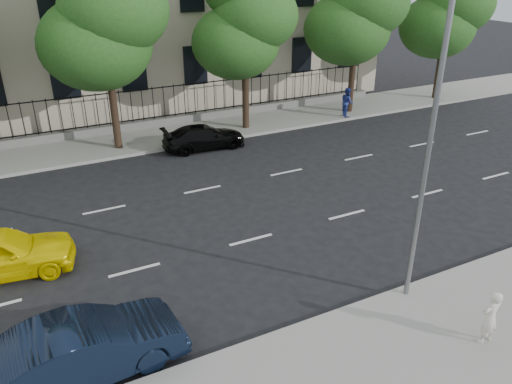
{
  "coord_description": "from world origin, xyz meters",
  "views": [
    {
      "loc": [
        -6.46,
        -10.6,
        8.77
      ],
      "look_at": [
        0.45,
        3.0,
        1.49
      ],
      "focal_mm": 35.0,
      "sensor_mm": 36.0,
      "label": 1
    }
  ],
  "objects_px": {
    "street_light": "(417,117)",
    "navy_sedan": "(84,350)",
    "woman_near": "(490,317)",
    "black_sedan": "(204,137)"
  },
  "relations": [
    {
      "from": "black_sedan",
      "to": "street_light",
      "type": "bearing_deg",
      "value": -173.74
    },
    {
      "from": "black_sedan",
      "to": "woman_near",
      "type": "bearing_deg",
      "value": -172.9
    },
    {
      "from": "navy_sedan",
      "to": "woman_near",
      "type": "bearing_deg",
      "value": -115.84
    },
    {
      "from": "street_light",
      "to": "woman_near",
      "type": "height_order",
      "value": "street_light"
    },
    {
      "from": "black_sedan",
      "to": "woman_near",
      "type": "height_order",
      "value": "woman_near"
    },
    {
      "from": "street_light",
      "to": "navy_sedan",
      "type": "distance_m",
      "value": 9.61
    },
    {
      "from": "street_light",
      "to": "woman_near",
      "type": "distance_m",
      "value": 5.17
    },
    {
      "from": "navy_sedan",
      "to": "black_sedan",
      "type": "bearing_deg",
      "value": -36.45
    },
    {
      "from": "black_sedan",
      "to": "woman_near",
      "type": "relative_size",
      "value": 2.8
    },
    {
      "from": "street_light",
      "to": "navy_sedan",
      "type": "xyz_separation_m",
      "value": [
        -8.53,
        0.57,
        -4.4
      ]
    }
  ]
}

